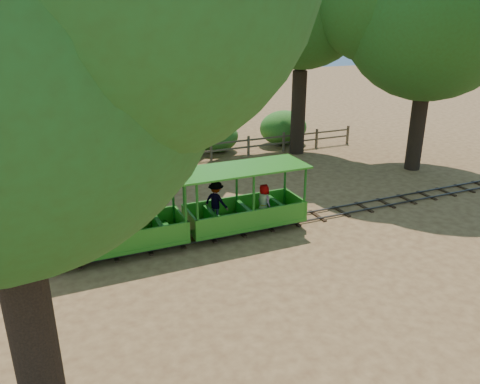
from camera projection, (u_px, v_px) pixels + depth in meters
name	position (u px, v px, depth m)	size (l,w,h in m)	color
ground	(266.00, 226.00, 15.62)	(90.00, 90.00, 0.00)	#A17545
track	(266.00, 224.00, 15.59)	(22.00, 1.00, 0.10)	#3F3D3A
carriage_front	(117.00, 228.00, 13.49)	(3.98, 1.62, 2.07)	#2A791A
carriage_rear	(241.00, 206.00, 15.01)	(3.98, 1.62, 2.07)	#2A791A
fence	(191.00, 151.00, 22.28)	(18.10, 0.10, 1.00)	brown
shrub_west	(37.00, 155.00, 20.79)	(2.26, 1.74, 1.56)	#2D6B1E
shrub_mid_w	(175.00, 135.00, 23.07)	(3.13, 2.41, 2.17)	#2D6B1E
shrub_mid_e	(217.00, 137.00, 24.00)	(2.28, 1.76, 1.58)	#2D6B1E
shrub_east	(283.00, 128.00, 25.40)	(2.67, 2.06, 1.85)	#2D6B1E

